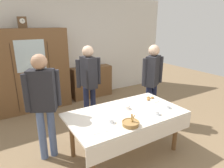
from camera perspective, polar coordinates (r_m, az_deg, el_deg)
name	(u,v)px	position (r m, az deg, el deg)	size (l,w,h in m)	color
ground_plane	(118,146)	(3.54, 1.77, -17.64)	(12.00, 12.00, 0.00)	#846B4C
back_wall	(63,50)	(5.36, -13.97, 9.63)	(6.40, 0.10, 2.70)	silver
dining_table	(127,119)	(3.05, 4.33, -10.09)	(1.78, 1.00, 0.72)	brown
wall_cabinet	(31,71)	(4.94, -22.53, 3.56)	(1.71, 0.46, 1.92)	brown
mantel_clock	(22,22)	(4.81, -24.70, 16.00)	(0.18, 0.11, 0.24)	brown
bookshelf_low	(92,82)	(5.56, -5.94, 0.65)	(1.13, 0.35, 0.86)	brown
book_stack	(91,65)	(5.45, -6.10, 5.38)	(0.15, 0.20, 0.08)	#B29333
tea_cup_mid_left	(167,106)	(3.29, 15.77, -6.29)	(0.13, 0.13, 0.06)	white
tea_cup_far_right	(156,113)	(3.03, 12.78, -8.21)	(0.13, 0.13, 0.06)	white
tea_cup_center	(127,107)	(3.14, 4.52, -6.80)	(0.13, 0.13, 0.06)	white
tea_cup_back_edge	(111,121)	(2.73, -0.34, -10.74)	(0.13, 0.13, 0.06)	white
bread_basket	(131,123)	(2.67, 5.44, -11.27)	(0.24, 0.24, 0.16)	#9E7542
pastry_plate	(150,99)	(3.55, 11.08, -4.38)	(0.28, 0.28, 0.05)	white
spoon_far_right	(142,104)	(3.37, 8.81, -5.66)	(0.12, 0.02, 0.01)	silver
spoon_mid_right	(110,130)	(2.57, -0.63, -13.31)	(0.12, 0.02, 0.01)	silver
spoon_far_left	(98,133)	(2.51, -4.20, -14.13)	(0.12, 0.02, 0.01)	silver
person_behind_table_right	(89,78)	(3.89, -6.75, 1.71)	(0.52, 0.37, 1.62)	#191E38
person_beside_shelf	(43,98)	(3.00, -19.40, -3.90)	(0.52, 0.34, 1.63)	slate
person_near_right_end	(152,77)	(4.05, 11.66, 2.14)	(0.52, 0.35, 1.63)	#191E38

